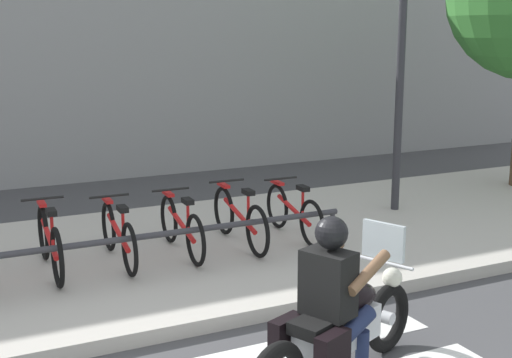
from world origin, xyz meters
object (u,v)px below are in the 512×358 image
at_px(motorcycle, 339,331).
at_px(bicycle_3, 181,227).
at_px(bicycle_2, 118,235).
at_px(bicycle_4, 240,218).
at_px(bicycle_1, 50,242).
at_px(bike_rack, 166,236).
at_px(bicycle_5, 294,212).
at_px(street_lamp, 402,45).
at_px(rider, 334,290).

xyz_separation_m(motorcycle, bicycle_3, (-0.12, 3.33, 0.03)).
xyz_separation_m(bicycle_2, bicycle_4, (1.56, -0.00, 0.01)).
distance_m(bicycle_1, bicycle_3, 1.56).
distance_m(bicycle_3, bike_rack, 0.68).
height_order(bicycle_1, bicycle_4, bicycle_1).
xyz_separation_m(bicycle_5, street_lamp, (2.12, 0.61, 2.12)).
relative_size(rider, bicycle_2, 0.87).
bearing_deg(bicycle_4, motorcycle, -101.27).
distance_m(rider, bicycle_1, 3.73).
bearing_deg(bike_rack, bicycle_4, 25.35).
height_order(bicycle_2, bike_rack, bicycle_2).
relative_size(bicycle_1, street_lamp, 0.39).
relative_size(motorcycle, bike_rack, 0.46).
height_order(rider, bicycle_4, rider).
relative_size(rider, bike_rack, 0.32).
xyz_separation_m(rider, street_lamp, (3.63, 3.97, 1.79)).
distance_m(bicycle_1, bike_rack, 1.30).
bearing_deg(bicycle_1, bicycle_5, 0.01).
bearing_deg(bicycle_5, rider, -114.32).
height_order(rider, bike_rack, rider).
bearing_deg(bicycle_2, bicycle_4, -0.02).
height_order(bicycle_1, bike_rack, bicycle_1).
distance_m(bicycle_3, bicycle_4, 0.78).
xyz_separation_m(bicycle_1, bicycle_5, (3.12, 0.00, -0.02)).
relative_size(bicycle_5, bike_rack, 0.35).
bearing_deg(bicycle_3, street_lamp, 9.49).
bearing_deg(bicycle_4, rider, -102.38).
relative_size(motorcycle, bicycle_1, 1.23).
bearing_deg(rider, motorcycle, 20.05).
bearing_deg(bicycle_1, street_lamp, 6.71).
height_order(motorcycle, bicycle_1, motorcycle).
distance_m(motorcycle, bike_rack, 2.82).
xyz_separation_m(rider, bicycle_1, (-1.60, 3.35, -0.31)).
distance_m(motorcycle, rider, 0.37).
xyz_separation_m(bicycle_3, street_lamp, (3.68, 0.61, 2.12)).
bearing_deg(bike_rack, rider, -81.19).
distance_m(bicycle_1, bicycle_2, 0.78).
relative_size(rider, bicycle_5, 0.90).
height_order(bicycle_3, street_lamp, street_lamp).
xyz_separation_m(bicycle_4, bicycle_5, (0.78, 0.00, -0.01)).
bearing_deg(rider, street_lamp, 47.54).
bearing_deg(bicycle_5, bike_rack, -164.12).
bearing_deg(street_lamp, bike_rack, -163.95).
bearing_deg(motorcycle, street_lamp, 47.93).
xyz_separation_m(motorcycle, bicycle_2, (-0.90, 3.33, 0.03)).
height_order(motorcycle, bicycle_5, motorcycle).
bearing_deg(motorcycle, rider, -159.95).
bearing_deg(bicycle_3, motorcycle, -87.98).
bearing_deg(bicycle_1, motorcycle, -63.25).
height_order(bicycle_1, street_lamp, street_lamp).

